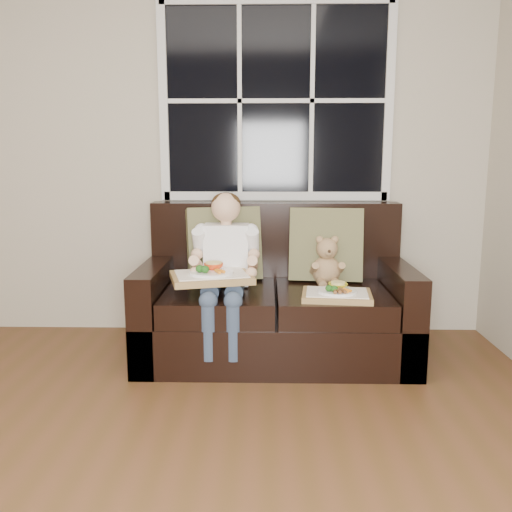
{
  "coord_description": "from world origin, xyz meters",
  "views": [
    {
      "loc": [
        0.7,
        -1.4,
        1.27
      ],
      "look_at": [
        0.63,
        1.85,
        0.67
      ],
      "focal_mm": 38.0,
      "sensor_mm": 36.0,
      "label": 1
    }
  ],
  "objects_px": {
    "loveseat": "(275,306)",
    "child": "(225,257)",
    "tray_right": "(337,294)",
    "tray_left": "(211,275)",
    "teddy_bear": "(327,264)"
  },
  "relations": [
    {
      "from": "tray_right",
      "to": "tray_left",
      "type": "bearing_deg",
      "value": -176.69
    },
    {
      "from": "loveseat",
      "to": "tray_right",
      "type": "distance_m",
      "value": 0.51
    },
    {
      "from": "loveseat",
      "to": "child",
      "type": "height_order",
      "value": "child"
    },
    {
      "from": "child",
      "to": "tray_left",
      "type": "bearing_deg",
      "value": -112.85
    },
    {
      "from": "child",
      "to": "tray_left",
      "type": "relative_size",
      "value": 1.71
    },
    {
      "from": "child",
      "to": "teddy_bear",
      "type": "bearing_deg",
      "value": 14.59
    },
    {
      "from": "loveseat",
      "to": "tray_left",
      "type": "height_order",
      "value": "loveseat"
    },
    {
      "from": "teddy_bear",
      "to": "tray_right",
      "type": "xyz_separation_m",
      "value": [
        0.02,
        -0.37,
        -0.1
      ]
    },
    {
      "from": "teddy_bear",
      "to": "child",
      "type": "bearing_deg",
      "value": -169.23
    },
    {
      "from": "teddy_bear",
      "to": "tray_right",
      "type": "relative_size",
      "value": 0.77
    },
    {
      "from": "child",
      "to": "tray_left",
      "type": "xyz_separation_m",
      "value": [
        -0.07,
        -0.17,
        -0.08
      ]
    },
    {
      "from": "child",
      "to": "tray_right",
      "type": "distance_m",
      "value": 0.72
    },
    {
      "from": "child",
      "to": "teddy_bear",
      "type": "distance_m",
      "value": 0.67
    },
    {
      "from": "loveseat",
      "to": "child",
      "type": "distance_m",
      "value": 0.49
    },
    {
      "from": "loveseat",
      "to": "teddy_bear",
      "type": "relative_size",
      "value": 5.15
    }
  ]
}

